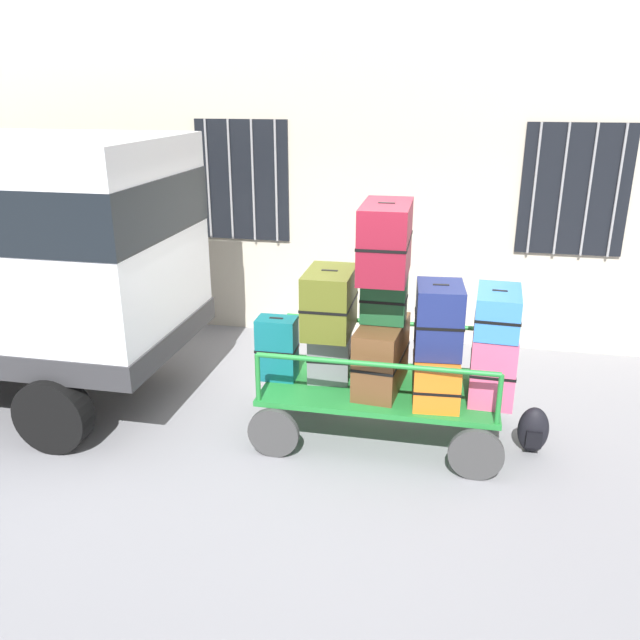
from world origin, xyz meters
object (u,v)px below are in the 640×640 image
(suitcase_left_bottom, at_px, (277,348))
(suitcase_midleft_middle, at_px, (330,302))
(suitcase_midright_bottom, at_px, (435,371))
(suitcase_right_middle, at_px, (498,311))
(suitcase_midleft_bottom, at_px, (330,356))
(suitcase_center_middle, at_px, (384,298))
(luggage_cart, at_px, (380,395))
(suitcase_right_bottom, at_px, (493,364))
(suitcase_center_top, at_px, (385,240))
(suitcase_midright_middle, at_px, (439,319))
(suitcase_center_bottom, at_px, (381,356))
(backpack, at_px, (533,430))

(suitcase_left_bottom, xyz_separation_m, suitcase_midleft_middle, (0.49, 0.04, 0.48))
(suitcase_midright_bottom, relative_size, suitcase_right_middle, 1.51)
(suitcase_midleft_bottom, height_order, suitcase_center_middle, suitcase_center_middle)
(luggage_cart, xyz_separation_m, suitcase_right_bottom, (0.98, -0.01, 0.41))
(suitcase_center_top, bearing_deg, suitcase_right_bottom, 0.46)
(suitcase_center_middle, bearing_deg, suitcase_midright_middle, -6.65)
(suitcase_left_bottom, relative_size, suitcase_center_bottom, 0.72)
(suitcase_midleft_bottom, distance_m, suitcase_center_middle, 0.77)
(backpack, bearing_deg, suitcase_left_bottom, 179.89)
(suitcase_center_bottom, bearing_deg, suitcase_midleft_middle, 174.45)
(suitcase_midleft_middle, relative_size, suitcase_midright_middle, 1.06)
(suitcase_left_bottom, distance_m, suitcase_center_top, 1.45)
(suitcase_center_bottom, relative_size, suitcase_center_top, 1.02)
(suitcase_midleft_middle, xyz_separation_m, suitcase_center_top, (0.49, -0.04, 0.60))
(suitcase_midright_bottom, height_order, suitcase_right_bottom, suitcase_right_bottom)
(suitcase_center_bottom, xyz_separation_m, suitcase_right_middle, (0.98, 0.00, 0.50))
(suitcase_center_top, distance_m, suitcase_midright_middle, 0.83)
(suitcase_midleft_middle, relative_size, suitcase_center_bottom, 0.80)
(suitcase_midright_bottom, bearing_deg, suitcase_center_top, -178.80)
(luggage_cart, relative_size, suitcase_left_bottom, 3.68)
(suitcase_right_bottom, bearing_deg, suitcase_midright_middle, -178.07)
(suitcase_midright_bottom, distance_m, backpack, 1.02)
(suitcase_midleft_middle, bearing_deg, backpack, -1.50)
(suitcase_left_bottom, distance_m, backpack, 2.44)
(suitcase_midleft_bottom, distance_m, suitcase_center_bottom, 0.50)
(suitcase_midleft_middle, height_order, backpack, suitcase_midleft_middle)
(suitcase_center_middle, height_order, suitcase_right_bottom, suitcase_center_middle)
(suitcase_center_top, relative_size, suitcase_right_bottom, 1.24)
(suitcase_center_middle, bearing_deg, suitcase_left_bottom, -176.73)
(luggage_cart, bearing_deg, suitcase_midleft_bottom, 175.57)
(suitcase_left_bottom, bearing_deg, suitcase_center_bottom, -0.17)
(suitcase_midleft_bottom, height_order, backpack, suitcase_midleft_bottom)
(suitcase_center_bottom, height_order, suitcase_center_middle, suitcase_center_middle)
(suitcase_right_bottom, xyz_separation_m, backpack, (0.41, -0.02, -0.60))
(suitcase_left_bottom, bearing_deg, suitcase_center_top, 0.44)
(suitcase_center_middle, bearing_deg, luggage_cart, -90.00)
(suitcase_midleft_bottom, xyz_separation_m, backpack, (1.88, -0.07, -0.53))
(suitcase_midright_bottom, relative_size, suitcase_right_bottom, 1.51)
(suitcase_midright_bottom, distance_m, suitcase_right_middle, 0.78)
(suitcase_left_bottom, bearing_deg, luggage_cart, 1.58)
(luggage_cart, xyz_separation_m, suitcase_midright_bottom, (0.49, -0.01, 0.29))
(suitcase_midright_middle, height_order, backpack, suitcase_midright_middle)
(suitcase_left_bottom, bearing_deg, suitcase_right_bottom, 0.45)
(suitcase_center_middle, xyz_separation_m, suitcase_right_bottom, (0.98, -0.04, -0.53))
(suitcase_center_top, relative_size, backpack, 1.86)
(luggage_cart, distance_m, suitcase_midleft_middle, 1.01)
(suitcase_left_bottom, distance_m, suitcase_right_bottom, 1.96)
(suitcase_center_top, bearing_deg, suitcase_midleft_middle, 175.67)
(luggage_cart, height_order, suitcase_midleft_bottom, suitcase_midleft_bottom)
(backpack, bearing_deg, suitcase_midright_bottom, 178.58)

